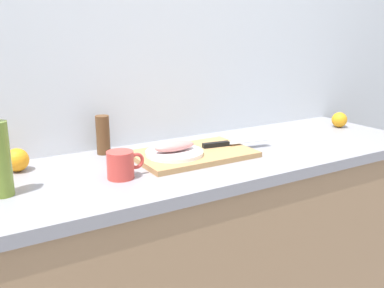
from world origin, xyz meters
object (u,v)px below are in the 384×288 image
at_px(cutting_board, 192,154).
at_px(fish_fillet, 174,146).
at_px(pepper_mill, 103,135).
at_px(orange_0, 17,160).
at_px(chef_knife, 228,143).
at_px(coffee_mug_2, 121,165).
at_px(white_plate, 174,153).

distance_m(cutting_board, fish_fillet, 0.09).
distance_m(cutting_board, pepper_mill, 0.35).
bearing_deg(orange_0, cutting_board, -15.13).
height_order(fish_fillet, chef_knife, fish_fillet).
bearing_deg(cutting_board, chef_knife, 0.73).
bearing_deg(fish_fillet, coffee_mug_2, -161.04).
xyz_separation_m(fish_fillet, chef_knife, (0.25, 0.00, -0.02)).
bearing_deg(orange_0, coffee_mug_2, -41.62).
distance_m(white_plate, pepper_mill, 0.29).
distance_m(cutting_board, orange_0, 0.62).
relative_size(coffee_mug_2, orange_0, 1.60).
relative_size(white_plate, coffee_mug_2, 1.67).
xyz_separation_m(white_plate, chef_knife, (0.25, 0.00, 0.00)).
height_order(chef_knife, pepper_mill, pepper_mill).
bearing_deg(pepper_mill, cutting_board, -37.76).
distance_m(coffee_mug_2, pepper_mill, 0.30).
distance_m(white_plate, chef_knife, 0.25).
relative_size(chef_knife, pepper_mill, 1.94).
distance_m(white_plate, fish_fillet, 0.03).
xyz_separation_m(chef_knife, pepper_mill, (-0.44, 0.21, 0.05)).
bearing_deg(coffee_mug_2, chef_knife, 10.19).
bearing_deg(orange_0, pepper_mill, 8.74).
relative_size(chef_knife, coffee_mug_2, 2.28).
bearing_deg(orange_0, white_plate, -17.53).
xyz_separation_m(fish_fillet, orange_0, (-0.52, 0.16, -0.01)).
bearing_deg(fish_fillet, white_plate, 0.00).
bearing_deg(pepper_mill, coffee_mug_2, -98.83).
height_order(cutting_board, pepper_mill, pepper_mill).
xyz_separation_m(white_plate, fish_fillet, (0.00, 0.00, 0.03)).
bearing_deg(white_plate, cutting_board, 1.92).
bearing_deg(coffee_mug_2, pepper_mill, 81.17).
relative_size(fish_fillet, coffee_mug_2, 1.25).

